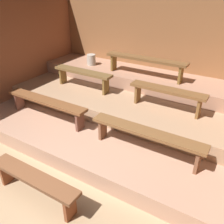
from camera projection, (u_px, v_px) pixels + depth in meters
ground at (102, 139)px, 4.97m from camera, size 5.84×5.21×0.08m
wall_back at (151, 50)px, 6.02m from camera, size 5.84×0.06×2.56m
wall_left at (7, 57)px, 5.52m from camera, size 0.06×5.21×2.56m
platform_lower at (115, 120)px, 5.26m from camera, size 5.04×3.41×0.29m
platform_middle at (128, 98)px, 5.56m from camera, size 5.04×2.24×0.29m
platform_upper at (140, 78)px, 5.86m from camera, size 5.04×1.06×0.29m
bench_floor_center at (34, 180)px, 3.42m from camera, size 1.50×0.26×0.43m
bench_lower_left at (46, 103)px, 4.89m from camera, size 1.91×0.26×0.43m
bench_lower_right at (146, 135)px, 3.88m from camera, size 1.91×0.26×0.43m
bench_middle_left at (83, 74)px, 5.55m from camera, size 1.47×0.26×0.43m
bench_middle_right at (167, 93)px, 4.63m from camera, size 1.47×0.26×0.43m
bench_upper_center at (145, 61)px, 5.42m from camera, size 1.88×0.26×0.43m
pail_upper at (91, 60)px, 6.25m from camera, size 0.22×0.22×0.27m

